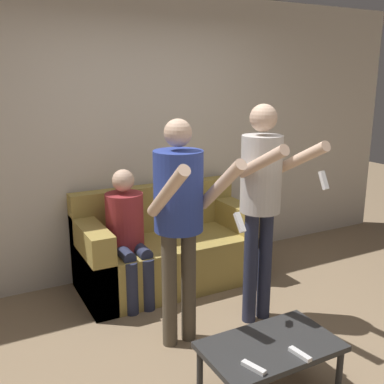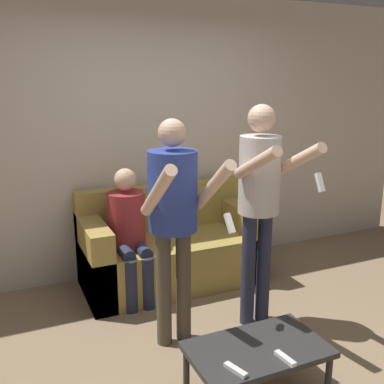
% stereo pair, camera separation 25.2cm
% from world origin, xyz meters
% --- Properties ---
extents(ground_plane, '(14.00, 14.00, 0.00)m').
position_xyz_m(ground_plane, '(0.00, 0.00, 0.00)').
color(ground_plane, '#937A5B').
extents(wall_back, '(6.40, 0.06, 2.70)m').
position_xyz_m(wall_back, '(0.00, 1.87, 1.35)').
color(wall_back, beige).
rests_on(wall_back, ground_plane).
extents(couch, '(1.67, 0.79, 0.90)m').
position_xyz_m(couch, '(0.09, 1.45, 0.32)').
color(couch, '#AD9347').
rests_on(couch, ground_plane).
extents(person_standing_left, '(0.47, 0.70, 1.66)m').
position_xyz_m(person_standing_left, '(-0.26, 0.47, 1.05)').
color(person_standing_left, brown).
rests_on(person_standing_left, ground_plane).
extents(person_standing_right, '(0.43, 0.67, 1.74)m').
position_xyz_m(person_standing_right, '(0.44, 0.47, 1.08)').
color(person_standing_right, '#282D47').
rests_on(person_standing_right, ground_plane).
extents(person_seated, '(0.33, 0.54, 1.17)m').
position_xyz_m(person_seated, '(-0.35, 1.30, 0.65)').
color(person_seated, '#282D47').
rests_on(person_seated, ground_plane).
extents(coffee_table, '(0.83, 0.49, 0.36)m').
position_xyz_m(coffee_table, '(-0.04, -0.31, 0.32)').
color(coffee_table, '#2D2D2D').
rests_on(coffee_table, ground_plane).
extents(remote_near, '(0.06, 0.15, 0.02)m').
position_xyz_m(remote_near, '(0.04, -0.49, 0.38)').
color(remote_near, white).
rests_on(remote_near, coffee_table).
extents(remote_far, '(0.08, 0.15, 0.02)m').
position_xyz_m(remote_far, '(-0.27, -0.46, 0.38)').
color(remote_far, white).
rests_on(remote_far, coffee_table).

